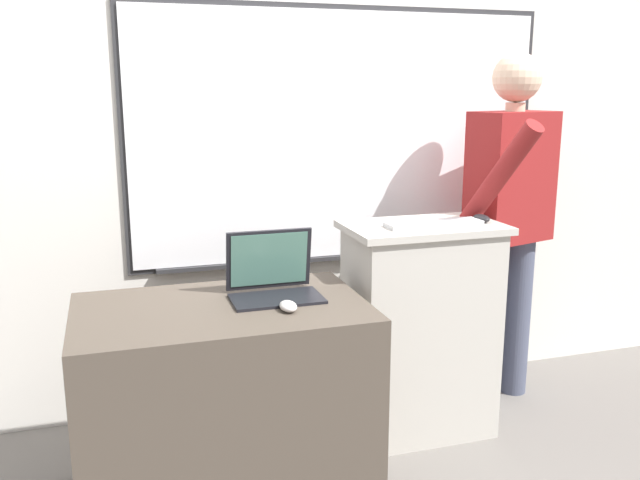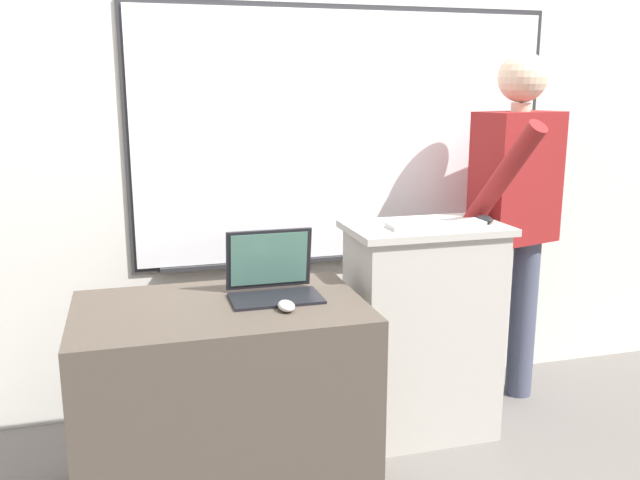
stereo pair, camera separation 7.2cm
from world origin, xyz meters
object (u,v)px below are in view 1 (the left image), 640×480
Objects in this scene: lectern_podium at (420,329)px; side_desk at (225,402)px; computer_mouse_by_keyboard at (481,218)px; wireless_keyboard at (434,224)px; person_presenter at (510,206)px; laptop at (272,275)px; computer_mouse_by_laptop at (288,306)px.

lectern_podium is 0.96m from side_desk.
wireless_keyboard is at bearing -176.52° from computer_mouse_by_keyboard.
wireless_keyboard reaches higher than side_desk.
wireless_keyboard is (0.02, -0.05, 0.49)m from lectern_podium.
lectern_podium is at bearing -177.70° from person_presenter.
lectern_podium is 0.57× the size of person_presenter.
person_presenter is 5.00× the size of laptop.
computer_mouse_by_laptop is (-0.70, -0.37, 0.30)m from lectern_podium.
person_presenter is 1.37m from computer_mouse_by_laptop.
person_presenter is at bearing 15.23° from laptop.
laptop is 3.39× the size of computer_mouse_by_laptop.
person_presenter reaches higher than wireless_keyboard.
side_desk is 10.59× the size of computer_mouse_by_keyboard.
computer_mouse_by_laptop is (0.01, -0.20, -0.06)m from laptop.
side_desk is 1.34m from computer_mouse_by_keyboard.
computer_mouse_by_laptop is 1.00× the size of computer_mouse_by_keyboard.
side_desk is at bearing 150.65° from computer_mouse_by_laptop.
lectern_podium reaches higher than computer_mouse_by_laptop.
person_presenter is 16.98× the size of computer_mouse_by_laptop.
wireless_keyboard is at bearing 11.65° from side_desk.
person_presenter is at bearing 16.06° from side_desk.
computer_mouse_by_keyboard is at bearing 19.06° from computer_mouse_by_laptop.
computer_mouse_by_keyboard is (-0.28, -0.21, -0.00)m from person_presenter.
side_desk is 2.51× the size of wireless_keyboard.
computer_mouse_by_keyboard reaches higher than lectern_podium.
lectern_podium is 0.85m from computer_mouse_by_laptop.
laptop is 0.99m from computer_mouse_by_keyboard.
person_presenter is 16.98× the size of computer_mouse_by_keyboard.
person_presenter is 4.03× the size of wireless_keyboard.
computer_mouse_by_keyboard is (0.96, 0.33, 0.20)m from computer_mouse_by_laptop.
laptop is at bearing 92.69° from computer_mouse_by_laptop.
laptop is at bearing 20.89° from side_desk.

